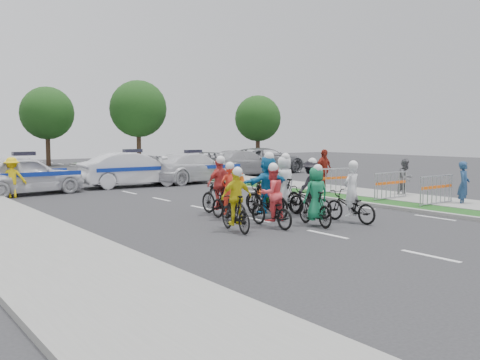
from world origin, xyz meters
TOP-DOWN VIEW (x-y plane):
  - ground at (0.00, 0.00)m, footprint 90.00×90.00m
  - curb_right at (5.10, 5.00)m, footprint 0.20×60.00m
  - grass_strip at (5.80, 5.00)m, footprint 1.20×60.00m
  - sidewalk_right at (7.60, 5.00)m, footprint 2.40×60.00m
  - sidewalk_left at (-6.50, 5.00)m, footprint 3.00×60.00m
  - rider_0 at (1.91, 0.96)m, footprint 0.73×1.80m
  - rider_1 at (0.65, 1.11)m, footprint 0.80×1.70m
  - rider_2 at (-0.48, 1.66)m, footprint 0.75×1.75m
  - rider_3 at (-1.64, 1.70)m, footprint 0.91×1.68m
  - rider_4 at (1.72, 2.44)m, footprint 1.04×1.82m
  - rider_5 at (0.42, 2.94)m, footprint 1.62×1.94m
  - rider_6 at (-0.74, 3.36)m, footprint 0.61×1.71m
  - rider_7 at (1.78, 3.78)m, footprint 0.82×1.85m
  - rider_8 at (1.11, 3.93)m, footprint 0.81×1.83m
  - rider_9 at (-0.39, 4.35)m, footprint 0.97×1.82m
  - police_car_0 at (-3.88, 13.84)m, footprint 5.08×2.61m
  - police_car_1 at (1.31, 14.43)m, footprint 5.15×2.10m
  - police_car_2 at (4.74, 14.48)m, footprint 5.67×2.97m
  - civilian_sedan at (9.54, 16.63)m, footprint 5.64×2.90m
  - civilian_suv at (11.97, 17.59)m, footprint 6.16×3.22m
  - spectator_0 at (7.63, 0.91)m, footprint 0.68×0.56m
  - spectator_1 at (8.23, 3.80)m, footprint 0.79×0.63m
  - spectator_2 at (7.74, 7.91)m, footprint 1.14×0.59m
  - marshal_hiviz at (-4.56, 12.98)m, footprint 1.18×0.87m
  - barrier_0 at (6.70, 1.36)m, footprint 2.02×0.57m
  - barrier_1 at (6.70, 3.32)m, footprint 2.02×0.58m
  - barrier_2 at (6.70, 6.14)m, footprint 2.05×0.77m
  - cone_0 at (4.33, 8.27)m, footprint 0.40×0.40m
  - cone_1 at (6.42, 12.46)m, footprint 0.40×0.40m
  - tree_1 at (9.00, 30.00)m, footprint 4.55×4.55m
  - tree_2 at (18.00, 26.00)m, footprint 3.85×3.85m
  - tree_4 at (3.00, 34.00)m, footprint 4.20×4.20m

SIDE VIEW (x-z plane):
  - ground at x=0.00m, z-range 0.00..0.00m
  - grass_strip at x=5.80m, z-range 0.00..0.11m
  - curb_right at x=5.10m, z-range 0.00..0.12m
  - sidewalk_right at x=7.60m, z-range 0.00..0.13m
  - sidewalk_left at x=-6.50m, z-range 0.00..0.13m
  - cone_0 at x=4.33m, z-range -0.01..0.69m
  - cone_1 at x=6.42m, z-range -0.01..0.69m
  - barrier_0 at x=6.70m, z-range 0.00..1.12m
  - barrier_1 at x=6.70m, z-range 0.00..1.12m
  - barrier_2 at x=6.70m, z-range 0.00..1.12m
  - rider_6 at x=-0.74m, z-range -0.29..1.45m
  - rider_0 at x=1.91m, z-range -0.30..1.50m
  - rider_3 at x=-1.64m, z-range -0.19..1.52m
  - rider_2 at x=-0.48m, z-range -0.23..1.55m
  - rider_8 at x=1.11m, z-range -0.23..1.58m
  - rider_1 at x=0.65m, z-range -0.19..1.54m
  - rider_4 at x=1.72m, z-range -0.20..1.62m
  - rider_9 at x=-0.39m, z-range -0.22..1.66m
  - rider_7 at x=1.78m, z-range -0.22..1.72m
  - spectator_1 at x=8.23m, z-range 0.00..1.56m
  - civilian_sedan at x=9.54m, z-range 0.00..1.57m
  - police_car_2 at x=4.74m, z-range 0.00..1.57m
  - spectator_0 at x=7.63m, z-range 0.00..1.59m
  - marshal_hiviz at x=-4.56m, z-range 0.00..1.63m
  - police_car_0 at x=-3.88m, z-range 0.00..1.65m
  - civilian_suv at x=11.97m, z-range 0.00..1.65m
  - police_car_1 at x=1.31m, z-range 0.00..1.66m
  - rider_5 at x=0.42m, z-range -0.17..1.86m
  - spectator_2 at x=7.74m, z-range 0.00..1.86m
  - tree_2 at x=18.00m, z-range 0.95..6.72m
  - tree_4 at x=3.00m, z-range 1.04..7.34m
  - tree_1 at x=9.00m, z-range 1.12..7.95m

